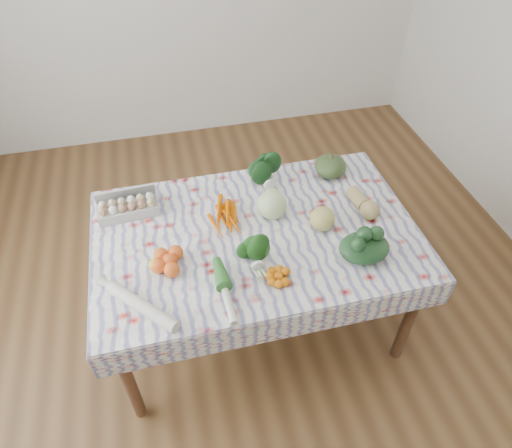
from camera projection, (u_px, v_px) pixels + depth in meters
name	position (u px, v px, depth m)	size (l,w,h in m)	color
ground	(256.00, 317.00, 2.87)	(4.50, 4.50, 0.00)	brown
dining_table	(256.00, 243.00, 2.40)	(1.60, 1.00, 0.75)	brown
tablecloth	(256.00, 233.00, 2.35)	(1.66, 1.06, 0.01)	white
egg_carton	(128.00, 209.00, 2.41)	(0.32, 0.13, 0.09)	#B0B0AB
carrot_bunch	(226.00, 219.00, 2.39)	(0.24, 0.22, 0.04)	#E26100
kale_bunch	(266.00, 175.00, 2.57)	(0.17, 0.15, 0.15)	#143815
kabocha_squash	(330.00, 166.00, 2.65)	(0.19, 0.19, 0.12)	#3C5429
cabbage	(272.00, 205.00, 2.38)	(0.15, 0.15, 0.15)	#C0E194
butternut_squash	(364.00, 202.00, 2.43)	(0.10, 0.22, 0.10)	tan
orange_cluster	(170.00, 261.00, 2.15)	(0.23, 0.23, 0.08)	orange
broccoli	(254.00, 256.00, 2.15)	(0.14, 0.14, 0.11)	#1C5117
mandarin_cluster	(279.00, 276.00, 2.11)	(0.15, 0.15, 0.05)	orange
grapefruit	(323.00, 219.00, 2.32)	(0.13, 0.13, 0.13)	tan
spinach_bag	(364.00, 248.00, 2.19)	(0.25, 0.20, 0.11)	#153419
daikon	(142.00, 306.00, 1.98)	(0.06, 0.06, 0.42)	silver
leek	(225.00, 292.00, 2.05)	(0.04, 0.04, 0.35)	silver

